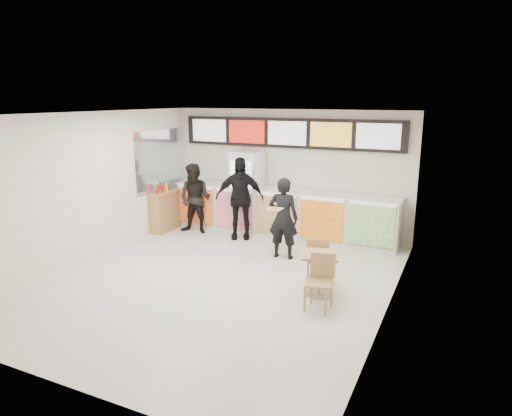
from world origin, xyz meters
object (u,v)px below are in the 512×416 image
Objects in this scene: service_counter at (282,213)px; customer_mid at (240,198)px; drinks_fridge at (247,192)px; customer_left at (195,199)px; cafe_table at (320,266)px; customer_main at (283,218)px; condiment_ledge at (165,211)px.

service_counter is 2.87× the size of customer_mid.
service_counter is 2.78× the size of drinks_fridge.
customer_left is 4.51m from cafe_table.
customer_left is (-1.08, -0.67, -0.14)m from drinks_fridge.
customer_mid reaches higher than service_counter.
drinks_fridge is 4.08m from cafe_table.
customer_left is at bearing -148.35° from drinks_fridge.
customer_main reaches higher than cafe_table.
customer_mid reaches higher than customer_left.
condiment_ledge is at bearing -163.55° from service_counter.
drinks_fridge reaches higher than customer_mid.
condiment_ledge is (-1.99, -0.25, -0.46)m from customer_mid.
customer_main is 1.97m from cafe_table.
condiment_ledge reaches higher than service_counter.
customer_mid is 2.05m from condiment_ledge.
customer_left is at bearing -162.10° from service_counter.
customer_left is at bearing 12.69° from condiment_ledge.
cafe_table is at bearing 124.34° from customer_main.
drinks_fridge is 1.16× the size of customer_left.
customer_mid reaches higher than cafe_table.
service_counter is at bearing -72.78° from customer_main.
drinks_fridge is at bearing 25.39° from customer_left.
customer_left reaches higher than condiment_ledge.
condiment_ledge is at bearing 139.81° from cafe_table.
cafe_table is at bearing -63.33° from customer_mid.
drinks_fridge is at bearing 24.24° from condiment_ledge.
condiment_ledge is at bearing 164.87° from customer_mid.
customer_mid is 1.64× the size of condiment_ledge.
service_counter is at bearing 106.34° from cafe_table.
condiment_ledge is at bearing -15.70° from customer_main.
customer_left is 0.89× the size of customer_mid.
customer_left reaches higher than customer_main.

